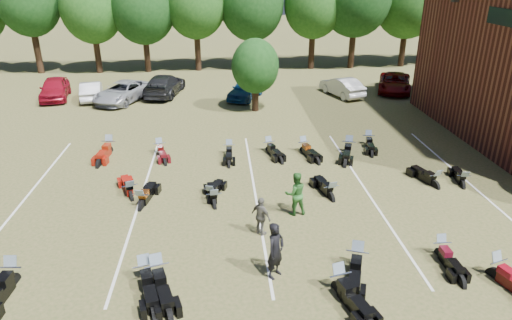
{
  "coord_description": "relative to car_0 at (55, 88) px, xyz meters",
  "views": [
    {
      "loc": [
        -4.42,
        -14.92,
        9.35
      ],
      "look_at": [
        -2.88,
        4.0,
        1.2
      ],
      "focal_mm": 32.0,
      "sensor_mm": 36.0,
      "label": 1
    }
  ],
  "objects": [
    {
      "name": "ground",
      "position": [
        16.79,
        -19.77,
        -0.79
      ],
      "size": [
        160.0,
        160.0,
        0.0
      ],
      "primitive_type": "plane",
      "color": "brown",
      "rests_on": "ground"
    },
    {
      "name": "car_0",
      "position": [
        0.0,
        0.0,
        0.0
      ],
      "size": [
        2.65,
        4.92,
        1.59
      ],
      "primitive_type": "imported",
      "rotation": [
        0.0,
        0.0,
        0.17
      ],
      "color": "maroon",
      "rests_on": "ground"
    },
    {
      "name": "car_1",
      "position": [
        2.77,
        -0.4,
        -0.12
      ],
      "size": [
        2.21,
        4.32,
        1.36
      ],
      "primitive_type": "imported",
      "rotation": [
        0.0,
        0.0,
        3.34
      ],
      "color": "silver",
      "rests_on": "ground"
    },
    {
      "name": "car_2",
      "position": [
        5.23,
        -1.21,
        -0.06
      ],
      "size": [
        4.17,
        5.79,
        1.46
      ],
      "primitive_type": "imported",
      "rotation": [
        0.0,
        0.0,
        -0.37
      ],
      "color": "gray",
      "rests_on": "ground"
    },
    {
      "name": "car_3",
      "position": [
        8.11,
        0.45,
        -0.0
      ],
      "size": [
        3.2,
        5.78,
        1.59
      ],
      "primitive_type": "imported",
      "rotation": [
        0.0,
        0.0,
        2.95
      ],
      "color": "black",
      "rests_on": "ground"
    },
    {
      "name": "car_4",
      "position": [
        14.32,
        -1.07,
        -0.07
      ],
      "size": [
        3.33,
        4.6,
        1.46
      ],
      "primitive_type": "imported",
      "rotation": [
        0.0,
        0.0,
        -0.43
      ],
      "color": "navy",
      "rests_on": "ground"
    },
    {
      "name": "car_5",
      "position": [
        21.76,
        -0.91,
        -0.08
      ],
      "size": [
        2.85,
        4.59,
        1.43
      ],
      "primitive_type": "imported",
      "rotation": [
        0.0,
        0.0,
        3.48
      ],
      "color": "beige",
      "rests_on": "ground"
    },
    {
      "name": "car_6",
      "position": [
        26.25,
        -0.02,
        -0.07
      ],
      "size": [
        4.05,
        5.7,
        1.44
      ],
      "primitive_type": "imported",
      "rotation": [
        0.0,
        0.0,
        -0.35
      ],
      "color": "#5C0505",
      "rests_on": "ground"
    },
    {
      "name": "car_7",
      "position": [
        32.34,
        -0.03,
        -0.1
      ],
      "size": [
        3.66,
        5.16,
        1.39
      ],
      "primitive_type": "imported",
      "rotation": [
        0.0,
        0.0,
        2.74
      ],
      "color": "#3C3C42",
      "rests_on": "ground"
    },
    {
      "name": "person_black",
      "position": [
        13.98,
        -22.59,
        0.18
      ],
      "size": [
        0.83,
        0.84,
        1.95
      ],
      "primitive_type": "imported",
      "rotation": [
        0.0,
        0.0,
        0.82
      ],
      "color": "black",
      "rests_on": "ground"
    },
    {
      "name": "person_green",
      "position": [
        15.26,
        -18.64,
        0.12
      ],
      "size": [
        0.97,
        0.8,
        1.83
      ],
      "primitive_type": "imported",
      "rotation": [
        0.0,
        0.0,
        3.27
      ],
      "color": "#285F23",
      "rests_on": "ground"
    },
    {
      "name": "person_grey",
      "position": [
        13.75,
        -20.07,
        -0.02
      ],
      "size": [
        0.89,
        0.92,
        1.54
      ],
      "primitive_type": "imported",
      "rotation": [
        0.0,
        0.0,
        2.31
      ],
      "color": "#555249",
      "rests_on": "ground"
    },
    {
      "name": "motorcycle_0",
      "position": [
        5.65,
        -22.37,
        -0.79
      ],
      "size": [
        0.96,
        2.53,
        1.38
      ],
      "primitive_type": null,
      "rotation": [
        0.0,
        0.0,
        -0.07
      ],
      "color": "black",
      "rests_on": "ground"
    },
    {
      "name": "motorcycle_1",
      "position": [
        10.22,
        -22.66,
        -0.79
      ],
      "size": [
        1.5,
        2.65,
        1.41
      ],
      "primitive_type": null,
      "rotation": [
        0.0,
        0.0,
        0.3
      ],
      "color": "black",
      "rests_on": "ground"
    },
    {
      "name": "motorcycle_2",
      "position": [
        9.83,
        -22.6,
        -0.79
      ],
      "size": [
        1.39,
        2.53,
        1.35
      ],
      "primitive_type": null,
      "rotation": [
        0.0,
        0.0,
        0.27
      ],
      "color": "black",
      "rests_on": "ground"
    },
    {
      "name": "motorcycle_3",
      "position": [
        15.85,
        -23.55,
        -0.79
      ],
      "size": [
        1.42,
        2.58,
        1.37
      ],
      "primitive_type": null,
      "rotation": [
        0.0,
        0.0,
        0.27
      ],
      "color": "black",
      "rests_on": "ground"
    },
    {
      "name": "motorcycle_4",
      "position": [
        16.72,
        -22.41,
        -0.79
      ],
      "size": [
        1.55,
        2.56,
        1.36
      ],
      "primitive_type": null,
      "rotation": [
        0.0,
        0.0,
        -0.34
      ],
      "color": "black",
      "rests_on": "ground"
    },
    {
      "name": "motorcycle_5",
      "position": [
        19.82,
        -21.99,
        -0.79
      ],
      "size": [
        0.67,
        2.09,
        1.16
      ],
      "primitive_type": null,
      "rotation": [
        0.0,
        0.0,
        -0.0
      ],
      "color": "black",
      "rests_on": "ground"
    },
    {
      "name": "motorcycle_6",
      "position": [
        21.08,
        -23.26,
        -0.79
      ],
      "size": [
        1.41,
        2.43,
        1.29
      ],
      "primitive_type": null,
      "rotation": [
        0.0,
        0.0,
        0.31
      ],
      "color": "#440A09",
      "rests_on": "ground"
    },
    {
      "name": "motorcycle_7",
      "position": [
        8.38,
        -16.75,
        -0.79
      ],
      "size": [
        1.42,
        2.33,
        1.24
      ],
      "primitive_type": null,
      "rotation": [
        0.0,
        0.0,
        3.49
      ],
      "color": "maroon",
      "rests_on": "ground"
    },
    {
      "name": "motorcycle_8",
      "position": [
        8.97,
        -17.65,
        -0.79
      ],
      "size": [
        1.15,
        2.35,
        1.26
      ],
      "primitive_type": null,
      "rotation": [
        0.0,
        0.0,
        2.94
      ],
      "color": "black",
      "rests_on": "ground"
    },
    {
      "name": "motorcycle_9",
      "position": [
        11.84,
        -17.3,
        -0.79
      ],
      "size": [
        1.23,
        2.09,
        1.11
      ],
      "primitive_type": null,
      "rotation": [
        0.0,
        0.0,
        2.82
      ],
      "color": "black",
      "rests_on": "ground"
    },
    {
      "name": "motorcycle_10",
      "position": [
        11.99,
        -17.75,
        -0.79
      ],
      "size": [
        0.91,
        2.17,
        1.17
      ],
      "primitive_type": null,
      "rotation": [
        0.0,
        0.0,
        3.26
      ],
      "color": "black",
      "rests_on": "ground"
    },
    {
      "name": "motorcycle_11",
      "position": [
        17.01,
        -17.53,
        -0.79
      ],
      "size": [
        1.16,
        2.3,
        1.23
      ],
      "primitive_type": null,
      "rotation": [
        0.0,
        0.0,
        3.36
      ],
      "color": "black",
      "rests_on": "ground"
    },
    {
      "name": "motorcycle_12",
      "position": [
        22.01,
        -16.76,
        -0.79
      ],
      "size": [
        1.33,
        2.33,
        1.24
      ],
      "primitive_type": null,
      "rotation": [
        0.0,
        0.0,
        3.44
      ],
      "color": "black",
      "rests_on": "ground"
    },
    {
      "name": "motorcycle_13",
      "position": [
        23.29,
        -16.84,
        -0.79
      ],
      "size": [
        0.99,
        2.09,
        1.12
      ],
      "primitive_type": null,
      "rotation": [
        0.0,
        0.0,
        2.96
      ],
      "color": "black",
      "rests_on": "ground"
    },
    {
      "name": "motorcycle_14",
      "position": [
        9.06,
        -11.66,
        -0.79
      ],
      "size": [
        1.22,
        2.23,
        1.19
      ],
      "primitive_type": null,
      "rotation": [
        0.0,
        0.0,
        0.27
      ],
      "color": "#500B11",
      "rests_on": "ground"
    },
    {
      "name": "motorcycle_15",
      "position": [
        6.35,
        -11.36,
        -0.79
      ],
      "size": [
        1.02,
        2.53,
        1.38
      ],
      "primitive_type": null,
      "rotation": [
        0.0,
        0.0,
        -0.1
      ],
      "color": "maroon",
      "rests_on": "ground"
    },
    {
      "name": "motorcycle_16",
      "position": [
        12.77,
        -12.17,
        -0.79
      ],
      "size": [
        0.73,
        2.11,
        1.17
      ],
      "primitive_type": null,
      "rotation": [
        0.0,
        0.0,
        -0.03
      ],
      "color": "black",
      "rests_on": "ground"
    },
    {
      "name": "motorcycle_17",
      "position": [
        16.78,
        -12.13,
        -0.79
      ],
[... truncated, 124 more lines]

